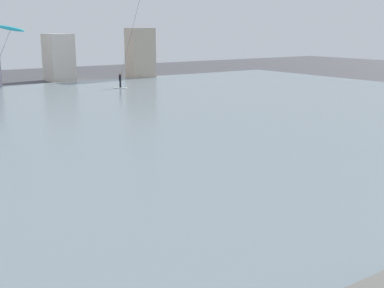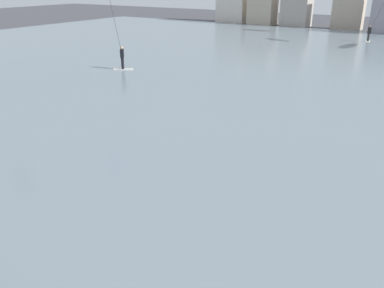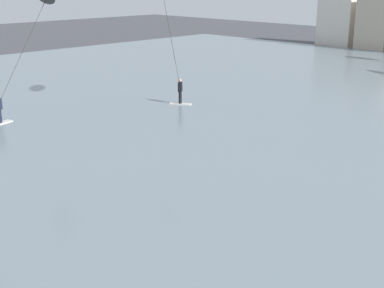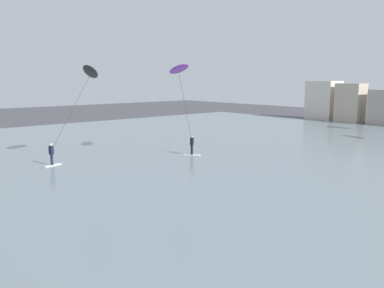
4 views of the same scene
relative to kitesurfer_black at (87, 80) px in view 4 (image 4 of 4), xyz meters
The scene contains 3 objects.
water_bay 22.18m from the kitesurfer_black, 44.58° to the left, with size 84.00×52.00×0.10m, color gray.
kitesurfer_black is the anchor object (origin of this frame).
kitesurfer_purple 7.01m from the kitesurfer_black, 64.40° to the left, with size 3.49×3.15×7.51m.
Camera 4 is at (12.05, 2.15, 6.34)m, focal length 37.04 mm.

